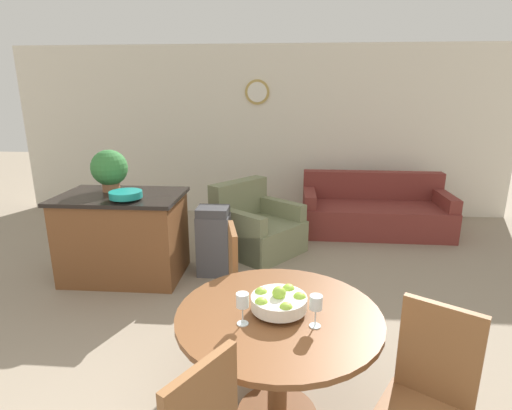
# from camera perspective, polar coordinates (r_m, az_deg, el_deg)

# --- Properties ---
(wall_back) EXTENTS (8.00, 0.09, 2.70)m
(wall_back) POSITION_cam_1_polar(r_m,az_deg,el_deg) (6.59, 0.68, 10.36)
(wall_back) COLOR silver
(wall_back) RESTS_ON ground_plane
(dining_table) EXTENTS (1.19, 1.19, 0.75)m
(dining_table) POSITION_cam_1_polar(r_m,az_deg,el_deg) (2.48, 3.20, -18.42)
(dining_table) COLOR brown
(dining_table) RESTS_ON ground_plane
(dining_chair_near_right) EXTENTS (0.58, 0.58, 0.99)m
(dining_chair_near_right) POSITION_cam_1_polar(r_m,az_deg,el_deg) (2.32, 23.42, -23.86)
(dining_chair_near_right) COLOR brown
(dining_chair_near_right) RESTS_ON ground_plane
(dining_chair_far_side) EXTENTS (0.50, 0.50, 0.99)m
(dining_chair_far_side) POSITION_cam_1_polar(r_m,az_deg,el_deg) (3.20, -1.25, -10.88)
(dining_chair_far_side) COLOR brown
(dining_chair_far_side) RESTS_ON ground_plane
(fruit_bowl) EXTENTS (0.32, 0.32, 0.16)m
(fruit_bowl) POSITION_cam_1_polar(r_m,az_deg,el_deg) (2.36, 3.30, -13.59)
(fruit_bowl) COLOR silver
(fruit_bowl) RESTS_ON dining_table
(wine_glass_left) EXTENTS (0.07, 0.07, 0.18)m
(wine_glass_left) POSITION_cam_1_polar(r_m,az_deg,el_deg) (2.22, -1.95, -13.65)
(wine_glass_left) COLOR silver
(wine_glass_left) RESTS_ON dining_table
(wine_glass_right) EXTENTS (0.07, 0.07, 0.18)m
(wine_glass_right) POSITION_cam_1_polar(r_m,az_deg,el_deg) (2.22, 8.56, -13.81)
(wine_glass_right) COLOR silver
(wine_glass_right) RESTS_ON dining_table
(kitchen_island) EXTENTS (1.29, 0.84, 0.93)m
(kitchen_island) POSITION_cam_1_polar(r_m,az_deg,el_deg) (4.59, -18.33, -4.20)
(kitchen_island) COLOR brown
(kitchen_island) RESTS_ON ground_plane
(teal_bowl) EXTENTS (0.32, 0.32, 0.09)m
(teal_bowl) POSITION_cam_1_polar(r_m,az_deg,el_deg) (4.20, -18.11, 1.41)
(teal_bowl) COLOR teal
(teal_bowl) RESTS_ON kitchen_island
(potted_plant) EXTENTS (0.39, 0.39, 0.45)m
(potted_plant) POSITION_cam_1_polar(r_m,az_deg,el_deg) (4.61, -20.21, 4.87)
(potted_plant) COLOR #A36642
(potted_plant) RESTS_ON kitchen_island
(trash_bin) EXTENTS (0.35, 0.29, 0.78)m
(trash_bin) POSITION_cam_1_polar(r_m,az_deg,el_deg) (4.47, -6.05, -5.15)
(trash_bin) COLOR #47474C
(trash_bin) RESTS_ON ground_plane
(couch) EXTENTS (2.07, 0.97, 0.83)m
(couch) POSITION_cam_1_polar(r_m,az_deg,el_deg) (6.09, 16.50, -0.98)
(couch) COLOR maroon
(couch) RESTS_ON ground_plane
(armchair) EXTENTS (1.27, 1.26, 0.87)m
(armchair) POSITION_cam_1_polar(r_m,az_deg,el_deg) (5.12, -0.05, -3.37)
(armchair) COLOR #7A7F5B
(armchair) RESTS_ON ground_plane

